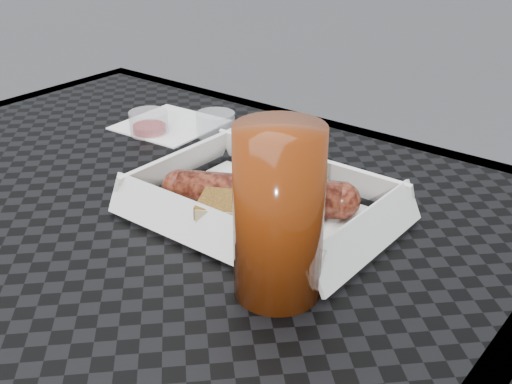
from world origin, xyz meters
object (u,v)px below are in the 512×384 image
(drink_glass, at_px, (279,214))
(food_tray, at_px, (262,214))
(patio_table, at_px, (89,289))
(bratwurst, at_px, (259,194))

(drink_glass, bearing_deg, food_tray, 133.15)
(food_tray, xyz_separation_m, drink_glass, (0.09, -0.09, 0.07))
(food_tray, bearing_deg, patio_table, -136.22)
(bratwurst, bearing_deg, drink_glass, -45.63)
(food_tray, distance_m, bratwurst, 0.02)
(bratwurst, xyz_separation_m, drink_glass, (0.09, -0.09, 0.05))
(patio_table, bearing_deg, drink_glass, 7.62)
(patio_table, height_order, drink_glass, drink_glass)
(patio_table, distance_m, bratwurst, 0.20)
(food_tray, height_order, drink_glass, drink_glass)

